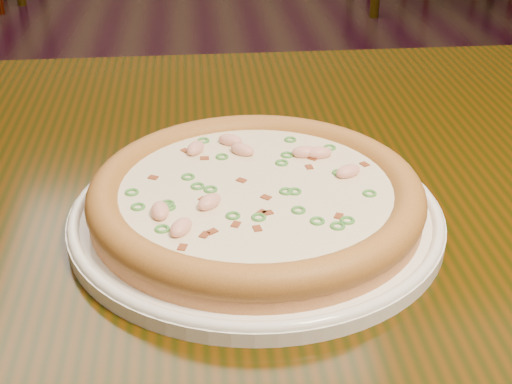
{
  "coord_description": "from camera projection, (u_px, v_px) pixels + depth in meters",
  "views": [
    {
      "loc": [
        0.17,
        -0.88,
        1.07
      ],
      "look_at": [
        0.22,
        -0.37,
        0.78
      ],
      "focal_mm": 50.0,
      "sensor_mm": 36.0,
      "label": 1
    }
  ],
  "objects": [
    {
      "name": "hero_table",
      "position": [
        370.0,
        274.0,
        0.71
      ],
      "size": [
        1.2,
        0.8,
        0.75
      ],
      "color": "black",
      "rests_on": "ground"
    },
    {
      "name": "plate",
      "position": [
        256.0,
        214.0,
        0.61
      ],
      "size": [
        0.32,
        0.32,
        0.02
      ],
      "color": "white",
      "rests_on": "hero_table"
    },
    {
      "name": "pizza",
      "position": [
        256.0,
        195.0,
        0.6
      ],
      "size": [
        0.28,
        0.28,
        0.03
      ],
      "color": "tan",
      "rests_on": "plate"
    }
  ]
}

